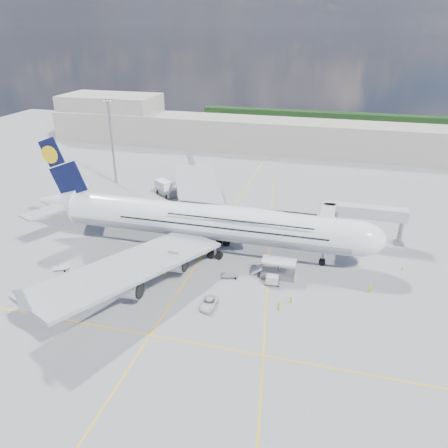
% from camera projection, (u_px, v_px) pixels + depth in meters
% --- Properties ---
extents(ground, '(300.00, 300.00, 0.00)m').
position_uv_depth(ground, '(191.00, 272.00, 86.96)').
color(ground, gray).
rests_on(ground, ground).
extents(taxi_line_main, '(0.25, 220.00, 0.01)m').
position_uv_depth(taxi_line_main, '(191.00, 272.00, 86.96)').
color(taxi_line_main, yellow).
rests_on(taxi_line_main, ground).
extents(taxi_line_cross, '(120.00, 0.25, 0.01)m').
position_uv_depth(taxi_line_cross, '(150.00, 335.00, 69.41)').
color(taxi_line_cross, yellow).
rests_on(taxi_line_cross, ground).
extents(taxi_line_diag, '(14.16, 99.06, 0.01)m').
position_uv_depth(taxi_line_diag, '(269.00, 258.00, 92.44)').
color(taxi_line_diag, yellow).
rests_on(taxi_line_diag, ground).
extents(airliner, '(77.26, 79.15, 23.71)m').
position_uv_depth(airliner, '(206.00, 221.00, 92.82)').
color(airliner, white).
rests_on(airliner, ground).
extents(jet_bridge, '(18.80, 12.10, 8.50)m').
position_uv_depth(jet_bridge, '(350.00, 216.00, 95.47)').
color(jet_bridge, '#B7B7BC').
rests_on(jet_bridge, ground).
extents(cargo_loader, '(8.53, 3.20, 3.67)m').
position_uv_depth(cargo_loader, '(277.00, 271.00, 85.02)').
color(cargo_loader, silver).
rests_on(cargo_loader, ground).
extents(light_mast, '(3.00, 0.70, 25.50)m').
position_uv_depth(light_mast, '(112.00, 141.00, 130.37)').
color(light_mast, gray).
rests_on(light_mast, ground).
extents(terminal, '(180.00, 16.00, 12.00)m').
position_uv_depth(terminal, '(271.00, 136.00, 167.85)').
color(terminal, '#B2AD9E').
rests_on(terminal, ground).
extents(hangar, '(40.00, 22.00, 18.00)m').
position_uv_depth(hangar, '(112.00, 116.00, 187.47)').
color(hangar, '#B2AD9E').
rests_on(hangar, ground).
extents(tree_line, '(160.00, 6.00, 8.00)m').
position_uv_depth(tree_line, '(374.00, 123.00, 198.77)').
color(tree_line, '#193814').
rests_on(tree_line, ground).
extents(dolly_row_a, '(3.18, 2.34, 1.80)m').
position_uv_depth(dolly_row_a, '(85.00, 274.00, 84.63)').
color(dolly_row_a, gray).
rests_on(dolly_row_a, ground).
extents(dolly_row_b, '(2.97, 2.24, 1.67)m').
position_uv_depth(dolly_row_b, '(80.00, 279.00, 83.14)').
color(dolly_row_b, gray).
rests_on(dolly_row_b, ground).
extents(dolly_row_c, '(2.75, 1.49, 0.40)m').
position_uv_depth(dolly_row_c, '(155.00, 267.00, 88.37)').
color(dolly_row_c, gray).
rests_on(dolly_row_c, ground).
extents(dolly_back, '(3.30, 2.70, 0.43)m').
position_uv_depth(dolly_back, '(61.00, 268.00, 87.78)').
color(dolly_back, gray).
rests_on(dolly_back, ground).
extents(dolly_nose_far, '(3.09, 1.71, 1.92)m').
position_uv_depth(dolly_nose_far, '(272.00, 280.00, 82.46)').
color(dolly_nose_far, gray).
rests_on(dolly_nose_far, ground).
extents(dolly_nose_near, '(3.51, 2.41, 0.47)m').
position_uv_depth(dolly_nose_near, '(230.00, 275.00, 85.29)').
color(dolly_nose_near, gray).
rests_on(dolly_nose_near, ground).
extents(baggage_tug, '(3.48, 2.37, 1.99)m').
position_uv_depth(baggage_tug, '(131.00, 268.00, 86.74)').
color(baggage_tug, white).
rests_on(baggage_tug, ground).
extents(catering_truck_inner, '(7.16, 4.35, 3.99)m').
position_uv_depth(catering_truck_inner, '(190.00, 213.00, 109.62)').
color(catering_truck_inner, gray).
rests_on(catering_truck_inner, ground).
extents(catering_truck_outer, '(7.89, 6.20, 4.33)m').
position_uv_depth(catering_truck_outer, '(166.00, 189.00, 125.26)').
color(catering_truck_outer, gray).
rests_on(catering_truck_outer, ground).
extents(service_van, '(2.41, 5.03, 1.38)m').
position_uv_depth(service_van, '(209.00, 303.00, 76.19)').
color(service_van, silver).
rests_on(service_van, ground).
extents(crew_nose, '(0.85, 0.78, 1.94)m').
position_uv_depth(crew_nose, '(370.00, 289.00, 79.81)').
color(crew_nose, '#9DDE17').
rests_on(crew_nose, ground).
extents(crew_loader, '(0.99, 0.94, 1.61)m').
position_uv_depth(crew_loader, '(291.00, 300.00, 76.80)').
color(crew_loader, '#E2FD1A').
rests_on(crew_loader, ground).
extents(crew_wing, '(0.80, 0.93, 1.50)m').
position_uv_depth(crew_wing, '(70.00, 286.00, 81.04)').
color(crew_wing, '#D1E918').
rests_on(crew_wing, ground).
extents(crew_van, '(0.89, 0.84, 1.53)m').
position_uv_depth(crew_van, '(279.00, 305.00, 75.45)').
color(crew_van, '#B4EA18').
rests_on(crew_van, ground).
extents(crew_tug, '(1.29, 0.78, 1.94)m').
position_uv_depth(crew_tug, '(165.00, 271.00, 85.42)').
color(crew_tug, '#BCEB18').
rests_on(crew_tug, ground).
extents(cone_nose, '(0.42, 0.42, 0.53)m').
position_uv_depth(cone_nose, '(402.00, 268.00, 88.00)').
color(cone_nose, '#EC5C0C').
rests_on(cone_nose, ground).
extents(cone_wing_left_inner, '(0.40, 0.40, 0.51)m').
position_uv_depth(cone_wing_left_inner, '(163.00, 222.00, 108.77)').
color(cone_wing_left_inner, '#EC5C0C').
rests_on(cone_wing_left_inner, ground).
extents(cone_wing_left_outer, '(0.48, 0.48, 0.61)m').
position_uv_depth(cone_wing_left_outer, '(175.00, 204.00, 119.17)').
color(cone_wing_left_outer, '#EC5C0C').
rests_on(cone_wing_left_outer, ground).
extents(cone_wing_right_inner, '(0.40, 0.40, 0.50)m').
position_uv_depth(cone_wing_right_inner, '(125.00, 274.00, 85.97)').
color(cone_wing_right_inner, '#EC5C0C').
rests_on(cone_wing_right_inner, ground).
extents(cone_wing_right_outer, '(0.41, 0.41, 0.53)m').
position_uv_depth(cone_wing_right_outer, '(87.00, 301.00, 77.64)').
color(cone_wing_right_outer, '#EC5C0C').
rests_on(cone_wing_right_outer, ground).
extents(cone_tail, '(0.47, 0.47, 0.60)m').
position_uv_depth(cone_tail, '(78.00, 221.00, 109.14)').
color(cone_tail, '#EC5C0C').
rests_on(cone_tail, ground).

